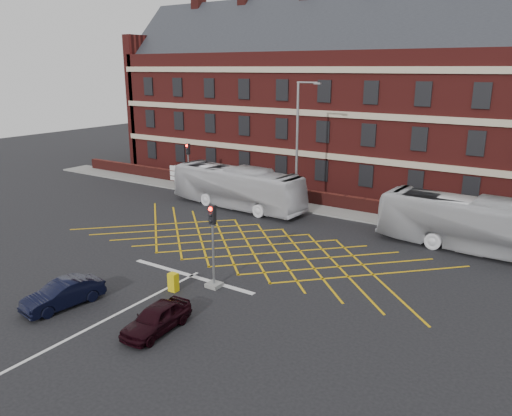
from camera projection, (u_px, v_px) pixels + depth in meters
The scene contains 16 objects.
ground at pixel (230, 256), 29.28m from camera, with size 120.00×120.00×0.00m, color black.
victorian_building at pixel (376, 100), 44.70m from camera, with size 51.00×12.17×20.40m.
boundary_wall at pixel (327, 200), 39.58m from camera, with size 56.00×0.50×1.10m, color #481613.
far_pavement at pixel (321, 209), 38.91m from camera, with size 60.00×3.00×0.12m, color slate.
box_junction_hatching at pixel (249, 246), 30.89m from camera, with size 11.50×0.12×0.02m, color #CC990C.
stop_line at pixel (191, 276), 26.47m from camera, with size 8.00×0.30×0.02m, color silver.
centre_line at pixel (92, 327), 21.25m from camera, with size 0.15×14.00×0.02m, color silver.
bus_left at pixel (237, 187), 39.09m from camera, with size 2.71×11.60×3.23m, color silver.
bus_right at pixel (480, 225), 29.56m from camera, with size 2.78×11.88×3.31m, color #BBBBBF.
car_navy at pixel (63, 294), 22.96m from camera, with size 1.30×3.73×1.23m, color black.
car_maroon at pixel (157, 318), 20.81m from camera, with size 1.39×3.45×1.17m, color black.
traffic_light_near at pixel (213, 254), 24.69m from camera, with size 0.70×0.70×4.27m.
traffic_light_far at pixel (189, 172), 44.11m from camera, with size 0.70×0.70×4.27m.
street_lamp at pixel (297, 169), 36.83m from camera, with size 2.25×1.00×9.72m.
direction_signs at pixel (175, 174), 45.15m from camera, with size 1.10×0.16×2.20m.
utility_cabinet at pixel (173, 282), 24.58m from camera, with size 0.45×0.37×0.94m, color #D7BB0C.
Camera 1 is at (16.36, -22.06, 10.67)m, focal length 35.00 mm.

